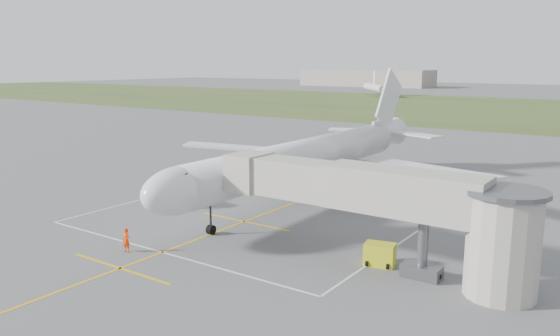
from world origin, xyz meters
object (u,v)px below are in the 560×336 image
Objects in this scene: jet_bridge at (392,204)px; gpu_unit at (380,255)px; baggage_cart at (190,198)px; airliner at (307,158)px; ramp_worker_wing at (234,182)px; ramp_worker_nose at (126,240)px.

gpu_unit is (-1.02, 0.53, -3.96)m from jet_bridge.
gpu_unit is 23.13m from baggage_cart.
airliner reaches higher than jet_bridge.
ramp_worker_wing reaches higher than gpu_unit.
jet_bridge is 20.11m from ramp_worker_nose.
gpu_unit is 26.55m from ramp_worker_wing.
airliner is 22.60m from ramp_worker_nose.
jet_bridge is at bearing -39.79° from gpu_unit.
gpu_unit is at bearing 152.56° from jet_bridge.
jet_bridge reaches higher than ramp_worker_nose.
gpu_unit is at bearing -0.51° from baggage_cart.
jet_bridge is (15.72, -14.25, 0.35)m from airliner.
airliner is 27.51× the size of ramp_worker_wing.
ramp_worker_nose reaches higher than ramp_worker_wing.
ramp_worker_nose is (-2.34, -22.21, -3.46)m from airliner.
baggage_cart reaches higher than gpu_unit.
ramp_worker_nose is at bearing -156.22° from jet_bridge.
airliner is 19.73× the size of gpu_unit.
baggage_cart is at bearing 168.68° from jet_bridge.
jet_bridge is at bearing 16.38° from ramp_worker_nose.
ramp_worker_nose is at bearing -55.82° from baggage_cart.
baggage_cart is at bearing 106.75° from ramp_worker_nose.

